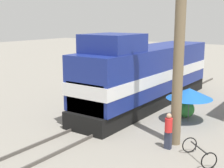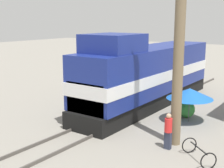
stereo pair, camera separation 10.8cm
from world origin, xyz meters
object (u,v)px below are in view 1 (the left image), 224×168
(vendor_umbrella, at_px, (189,93))
(utility_pole, at_px, (180,29))
(locomotive, at_px, (146,75))
(person_bystander, at_px, (168,130))
(bicycle, at_px, (199,152))

(vendor_umbrella, bearing_deg, utility_pole, -78.05)
(utility_pole, bearing_deg, vendor_umbrella, 101.95)
(locomotive, distance_m, vendor_umbrella, 3.99)
(locomotive, xyz_separation_m, person_bystander, (4.37, -5.71, -1.20))
(locomotive, height_order, person_bystander, locomotive)
(bicycle, bearing_deg, vendor_umbrella, -112.39)
(utility_pole, bearing_deg, bicycle, -35.76)
(vendor_umbrella, xyz_separation_m, bicycle, (2.26, -4.55, -1.30))
(bicycle, bearing_deg, person_bystander, -61.89)
(utility_pole, xyz_separation_m, person_bystander, (-0.02, -0.75, -4.44))
(person_bystander, bearing_deg, vendor_umbrella, 99.66)
(utility_pole, relative_size, vendor_umbrella, 4.08)
(utility_pole, relative_size, bicycle, 6.21)
(person_bystander, height_order, bicycle, person_bystander)
(vendor_umbrella, xyz_separation_m, person_bystander, (0.71, -4.19, -0.76))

